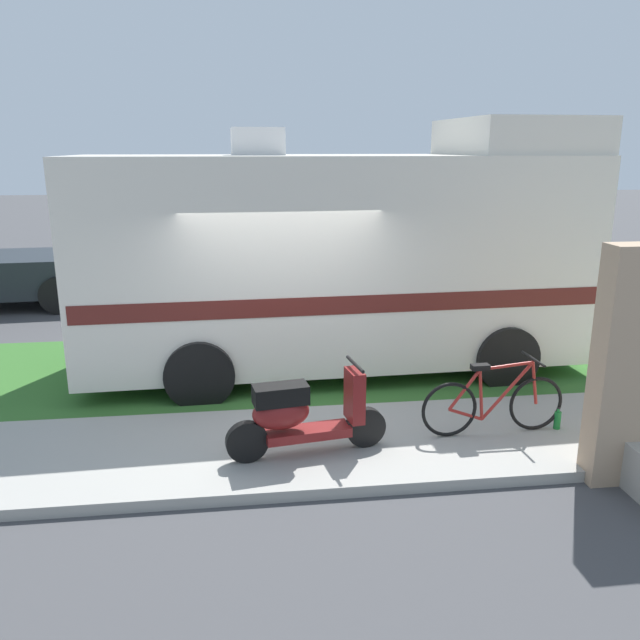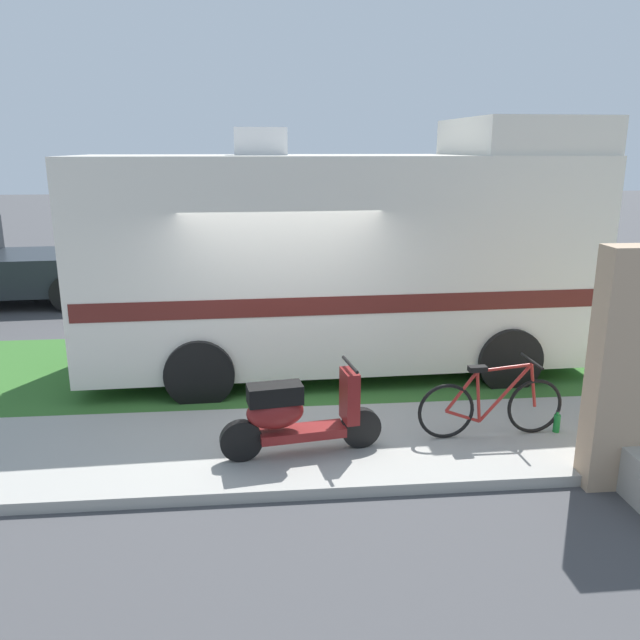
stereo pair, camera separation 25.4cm
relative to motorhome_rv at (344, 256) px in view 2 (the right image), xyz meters
The scene contains 7 objects.
ground_plane 2.45m from the motorhome_rv, 123.17° to the right, with size 80.00×80.00×0.00m, color #424244.
sidewalk 3.27m from the motorhome_rv, 109.63° to the right, with size 24.00×2.00×0.12m.
grass_strip 1.94m from the motorhome_rv, behind, with size 24.00×3.40×0.08m.
motorhome_rv is the anchor object (origin of this frame).
scooter 3.25m from the motorhome_rv, 106.86° to the right, with size 1.72×0.56×0.97m.
bicycle 3.22m from the motorhome_rv, 63.81° to the right, with size 1.68×0.52×0.88m.
bottle_green 3.70m from the motorhome_rv, 51.53° to the right, with size 0.08×0.08×0.26m.
Camera 2 is at (-0.27, -7.58, 3.26)m, focal length 35.72 mm.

